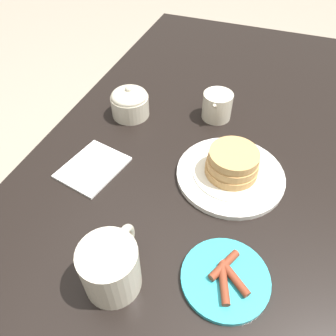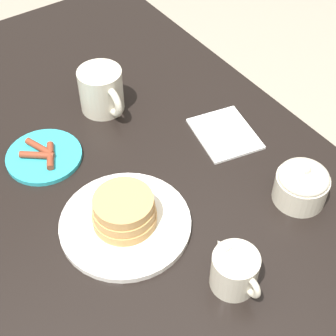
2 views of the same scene
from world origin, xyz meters
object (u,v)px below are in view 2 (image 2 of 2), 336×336
at_px(sugar_bowl, 302,184).
at_px(creamer_pitcher, 234,270).
at_px(coffee_mug, 102,90).
at_px(side_plate_bacon, 44,156).
at_px(napkin, 225,134).
at_px(pancake_plate, 125,217).

bearing_deg(sugar_bowl, creamer_pitcher, -72.43).
bearing_deg(creamer_pitcher, coffee_mug, 174.80).
height_order(creamer_pitcher, sugar_bowl, sugar_bowl).
relative_size(coffee_mug, creamer_pitcher, 1.19).
relative_size(side_plate_bacon, coffee_mug, 1.17).
relative_size(side_plate_bacon, sugar_bowl, 1.55).
bearing_deg(creamer_pitcher, napkin, 142.98).
distance_m(sugar_bowl, napkin, 0.22).
height_order(pancake_plate, creamer_pitcher, creamer_pitcher).
height_order(side_plate_bacon, coffee_mug, coffee_mug).
xyz_separation_m(creamer_pitcher, napkin, (-0.28, 0.21, -0.03)).
relative_size(coffee_mug, sugar_bowl, 1.32).
xyz_separation_m(coffee_mug, creamer_pitcher, (0.50, -0.05, -0.01)).
bearing_deg(sugar_bowl, coffee_mug, -158.44).
height_order(sugar_bowl, napkin, sugar_bowl).
height_order(creamer_pitcher, napkin, creamer_pitcher).
distance_m(coffee_mug, sugar_bowl, 0.47).
distance_m(coffee_mug, creamer_pitcher, 0.50).
distance_m(side_plate_bacon, coffee_mug, 0.19).
height_order(coffee_mug, creamer_pitcher, coffee_mug).
bearing_deg(side_plate_bacon, coffee_mug, 110.62).
relative_size(creamer_pitcher, sugar_bowl, 1.12).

